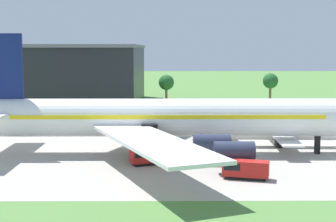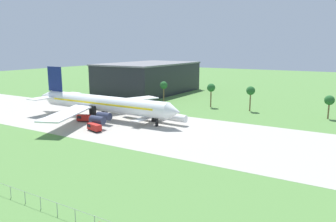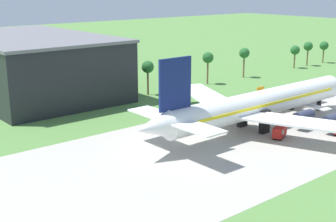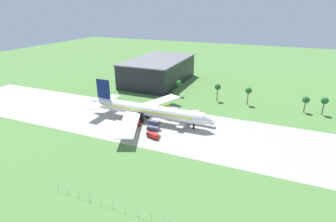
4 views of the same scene
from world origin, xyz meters
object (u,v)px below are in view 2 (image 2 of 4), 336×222
Objects in this scene: baggage_tug at (94,127)px; catering_van at (83,118)px; jet_airliner at (101,104)px; terminal_building at (149,78)px; regional_aircraft at (154,115)px.

catering_van is (-12.62, 7.88, 0.07)m from baggage_tug.
catering_van is (-1.92, -7.61, -4.29)m from jet_airliner.
terminal_building is at bearing 109.79° from jet_airliner.
regional_aircraft is 0.42× the size of terminal_building.
baggage_tug is at bearing -31.99° from catering_van.
regional_aircraft is at bearing -54.41° from terminal_building.
baggage_tug is (-9.06, -21.23, -1.18)m from regional_aircraft.
regional_aircraft is 4.29× the size of baggage_tug.
terminal_building is (-22.20, 74.66, 7.29)m from catering_van.
terminal_building is at bearing 125.59° from regional_aircraft.
regional_aircraft is 75.64m from terminal_building.
regional_aircraft is (19.75, 5.74, -3.18)m from jet_airliner.
regional_aircraft is at bearing 66.90° from baggage_tug.
regional_aircraft is 5.35× the size of catering_van.
jet_airliner is at bearing -163.80° from regional_aircraft.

